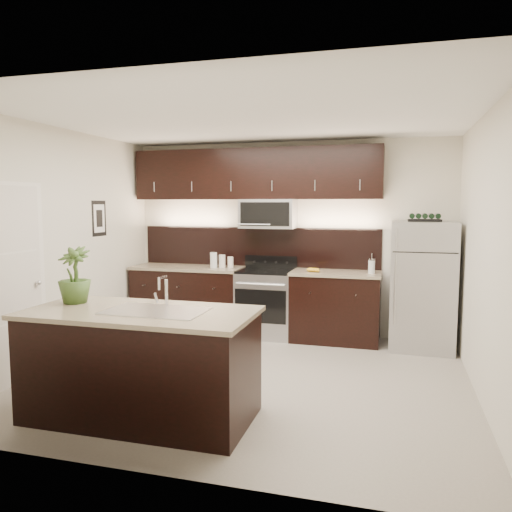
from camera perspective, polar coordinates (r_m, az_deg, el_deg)
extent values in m
plane|color=gray|center=(5.45, -0.77, -13.74)|extent=(4.50, 4.50, 0.00)
cube|color=beige|center=(7.09, 3.76, 2.02)|extent=(4.50, 0.02, 2.70)
cube|color=beige|center=(3.29, -10.61, -2.65)|extent=(4.50, 0.02, 2.70)
cube|color=beige|center=(6.17, -21.28, 1.04)|extent=(0.02, 4.00, 2.70)
cube|color=beige|center=(5.01, 24.74, -0.16)|extent=(0.02, 4.00, 2.70)
cube|color=white|center=(5.20, -0.81, 15.52)|extent=(4.50, 4.00, 0.02)
cube|color=silver|center=(5.58, -25.90, -3.16)|extent=(0.04, 0.80, 2.02)
sphere|color=silver|center=(5.80, -23.58, -2.83)|extent=(0.06, 0.06, 0.06)
cube|color=black|center=(6.76, -17.48, 4.12)|extent=(0.01, 0.32, 0.46)
cube|color=white|center=(6.76, -17.46, 4.12)|extent=(0.00, 0.24, 0.36)
cube|color=black|center=(7.33, -7.73, -4.98)|extent=(1.57, 0.62, 0.90)
cube|color=black|center=(6.80, 9.07, -5.88)|extent=(1.16, 0.62, 0.90)
cube|color=#B2B2B7|center=(6.96, 1.16, -5.51)|extent=(0.76, 0.62, 0.90)
cube|color=black|center=(6.89, 1.17, -1.72)|extent=(0.76, 0.60, 0.03)
cube|color=#BFAA8F|center=(7.26, -7.78, -1.33)|extent=(1.59, 0.65, 0.04)
cube|color=#BFAA8F|center=(6.72, 9.13, -1.95)|extent=(1.18, 0.65, 0.04)
cube|color=black|center=(7.19, 0.17, 1.05)|extent=(3.49, 0.02, 0.56)
cube|color=#B2B2B7|center=(6.93, 1.41, 4.84)|extent=(0.76, 0.40, 0.40)
cube|color=black|center=(7.03, -0.15, 9.35)|extent=(3.49, 0.33, 0.70)
cube|color=black|center=(4.49, -13.00, -12.18)|extent=(1.90, 0.90, 0.90)
cube|color=#BFAA8F|center=(4.37, -13.14, -6.31)|extent=(1.96, 0.96, 0.04)
cube|color=silver|center=(4.29, -11.38, -6.13)|extent=(0.84, 0.50, 0.01)
cylinder|color=silver|center=(4.46, -10.19, -4.17)|extent=(0.03, 0.03, 0.24)
cylinder|color=silver|center=(4.37, -10.63, -2.39)|extent=(0.02, 0.14, 0.02)
cylinder|color=silver|center=(4.32, -11.02, -3.17)|extent=(0.02, 0.02, 0.10)
cube|color=#B2B2B7|center=(6.64, 18.46, -3.24)|extent=(0.78, 0.70, 1.62)
cube|color=black|center=(6.56, 18.70, 3.88)|extent=(0.40, 0.25, 0.03)
cylinder|color=black|center=(6.56, 17.38, 4.35)|extent=(0.07, 0.23, 0.07)
cylinder|color=black|center=(6.56, 18.04, 4.33)|extent=(0.07, 0.23, 0.07)
cylinder|color=black|center=(6.56, 18.71, 4.31)|extent=(0.07, 0.23, 0.07)
cylinder|color=black|center=(6.57, 19.38, 4.28)|extent=(0.07, 0.23, 0.07)
cylinder|color=black|center=(6.57, 20.04, 4.26)|extent=(0.07, 0.23, 0.07)
imported|color=#385622|center=(4.81, -20.04, -2.05)|extent=(0.31, 0.31, 0.51)
cylinder|color=silver|center=(7.05, -4.86, -0.46)|extent=(0.10, 0.10, 0.22)
cylinder|color=silver|center=(7.04, -3.90, -0.61)|extent=(0.09, 0.09, 0.18)
cylinder|color=silver|center=(7.04, -2.93, -0.71)|extent=(0.08, 0.08, 0.16)
cylinder|color=silver|center=(6.62, 13.06, -1.22)|extent=(0.09, 0.09, 0.17)
cylinder|color=silver|center=(6.61, 13.08, -0.41)|extent=(0.09, 0.09, 0.02)
cylinder|color=silver|center=(6.60, 13.09, -0.04)|extent=(0.01, 0.01, 0.07)
ellipsoid|color=gold|center=(6.67, 6.25, -1.54)|extent=(0.21, 0.18, 0.06)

